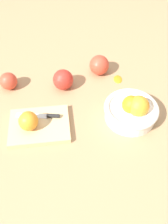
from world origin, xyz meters
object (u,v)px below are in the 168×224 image
object	(u,v)px
knife	(44,116)
apple_front_left	(99,65)
cutting_board	(40,126)
apple_front_right	(63,80)
bowl	(132,110)
orange_on_board	(28,121)
apple_front_right_2	(8,81)

from	to	relation	value
knife	apple_front_left	size ratio (longest dim) A/B	1.84
cutting_board	apple_front_right	distance (m)	0.22
bowl	cutting_board	xyz separation A→B (m)	(0.33, -0.02, -0.03)
cutting_board	orange_on_board	size ratio (longest dim) A/B	3.16
orange_on_board	apple_front_left	distance (m)	0.40
bowl	knife	distance (m)	0.31
cutting_board	apple_front_left	size ratio (longest dim) A/B	2.49
apple_front_left	orange_on_board	bearing A→B (deg)	39.58
knife	apple_front_right_2	distance (m)	0.23
bowl	knife	xyz separation A→B (m)	(0.31, -0.05, -0.02)
cutting_board	apple_front_left	xyz separation A→B (m)	(-0.28, -0.25, 0.03)
knife	orange_on_board	bearing A→B (deg)	35.52
apple_front_right_2	apple_front_left	size ratio (longest dim) A/B	0.83
bowl	apple_front_right	distance (m)	0.30
apple_front_right_2	cutting_board	bearing A→B (deg)	113.69
orange_on_board	knife	distance (m)	0.07
bowl	apple_front_left	bearing A→B (deg)	-79.06
apple_front_right	apple_front_right_2	world-z (taller)	apple_front_right
cutting_board	bowl	bearing A→B (deg)	176.43
bowl	cutting_board	bearing A→B (deg)	-3.57
apple_front_right	apple_front_left	xyz separation A→B (m)	(-0.16, -0.06, 0.00)
bowl	apple_front_left	world-z (taller)	bowl
orange_on_board	apple_front_right	distance (m)	0.24
apple_front_right_2	apple_front_left	distance (m)	0.38
cutting_board	apple_front_right_2	size ratio (longest dim) A/B	3.01
cutting_board	apple_front_right_2	xyz separation A→B (m)	(0.10, -0.23, 0.03)
orange_on_board	knife	world-z (taller)	orange_on_board
orange_on_board	apple_front_left	world-z (taller)	orange_on_board
bowl	apple_front_right	world-z (taller)	bowl
bowl	orange_on_board	bearing A→B (deg)	-2.12
apple_front_left	apple_front_right	bearing A→B (deg)	20.12
apple_front_right	apple_front_left	bearing A→B (deg)	-159.88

